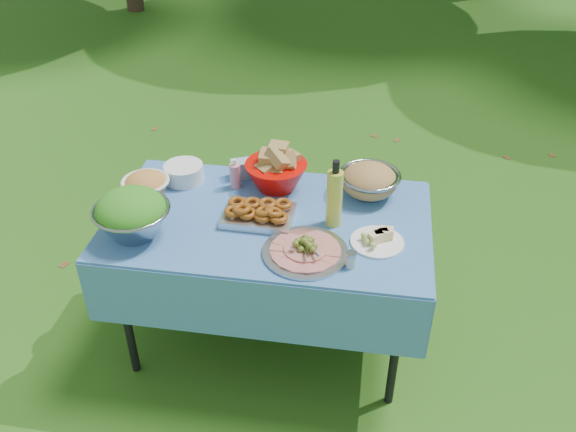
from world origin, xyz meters
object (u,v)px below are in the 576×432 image
object	(u,v)px
oil_bottle	(335,193)
plate_stack	(184,173)
charcuterie_platter	(305,245)
picnic_table	(270,281)
salad_bowl	(132,214)
pasta_bowl_steel	(369,180)
bread_bowl	(276,169)

from	to	relation	value
oil_bottle	plate_stack	bearing A→B (deg)	161.62
oil_bottle	charcuterie_platter	bearing A→B (deg)	-112.14
picnic_table	salad_bowl	xyz separation A→B (m)	(-0.55, -0.21, 0.49)
pasta_bowl_steel	charcuterie_platter	distance (m)	0.56
picnic_table	salad_bowl	world-z (taller)	salad_bowl
charcuterie_platter	oil_bottle	bearing A→B (deg)	67.86
picnic_table	bread_bowl	xyz separation A→B (m)	(-0.01, 0.27, 0.48)
picnic_table	salad_bowl	distance (m)	0.77
picnic_table	bread_bowl	distance (m)	0.55
plate_stack	pasta_bowl_steel	world-z (taller)	pasta_bowl_steel
plate_stack	charcuterie_platter	bearing A→B (deg)	-35.99
charcuterie_platter	oil_bottle	world-z (taller)	oil_bottle
picnic_table	oil_bottle	world-z (taller)	oil_bottle
bread_bowl	plate_stack	bearing A→B (deg)	-178.93
picnic_table	bread_bowl	world-z (taller)	bread_bowl
plate_stack	pasta_bowl_steel	distance (m)	0.91
plate_stack	pasta_bowl_steel	xyz separation A→B (m)	(0.91, 0.01, 0.03)
bread_bowl	oil_bottle	distance (m)	0.41
bread_bowl	pasta_bowl_steel	xyz separation A→B (m)	(0.45, 0.01, -0.02)
pasta_bowl_steel	bread_bowl	bearing A→B (deg)	-179.31
plate_stack	oil_bottle	bearing A→B (deg)	-18.38
bread_bowl	oil_bottle	xyz separation A→B (m)	(0.31, -0.26, 0.06)
plate_stack	oil_bottle	distance (m)	0.82
plate_stack	oil_bottle	size ratio (longest dim) A/B	0.60
bread_bowl	charcuterie_platter	xyz separation A→B (m)	(0.21, -0.50, -0.06)
salad_bowl	plate_stack	distance (m)	0.48
bread_bowl	charcuterie_platter	size ratio (longest dim) A/B	0.83
oil_bottle	picnic_table	bearing A→B (deg)	-179.09
pasta_bowl_steel	picnic_table	bearing A→B (deg)	-148.04
salad_bowl	pasta_bowl_steel	bearing A→B (deg)	26.03
picnic_table	pasta_bowl_steel	size ratio (longest dim) A/B	5.01
salad_bowl	oil_bottle	size ratio (longest dim) A/B	1.02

